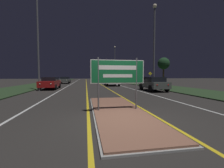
{
  "coord_description": "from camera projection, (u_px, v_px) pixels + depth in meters",
  "views": [
    {
      "loc": [
        -1.4,
        -5.16,
        1.62
      ],
      "look_at": [
        0.0,
        2.87,
        1.17
      ],
      "focal_mm": 24.0,
      "sensor_mm": 36.0,
      "label": 1
    }
  ],
  "objects": [
    {
      "name": "edge_line_white_left",
      "position": [
        55.0,
        84.0,
        28.76
      ],
      "size": [
        0.1,
        70.0,
        0.01
      ],
      "color": "silver",
      "rests_on": "ground_plane"
    },
    {
      "name": "centre_line_yellow_right",
      "position": [
        100.0,
        84.0,
        30.22
      ],
      "size": [
        0.12,
        70.0,
        0.01
      ],
      "color": "gold",
      "rests_on": "ground_plane"
    },
    {
      "name": "median_island",
      "position": [
        118.0,
        111.0,
        6.75
      ],
      "size": [
        2.26,
        7.47,
        0.1
      ],
      "color": "#999993",
      "rests_on": "ground_plane"
    },
    {
      "name": "lane_line_white_right",
      "position": [
        114.0,
        84.0,
        30.72
      ],
      "size": [
        0.12,
        70.0,
        0.01
      ],
      "color": "silver",
      "rests_on": "ground_plane"
    },
    {
      "name": "car_approaching_0",
      "position": [
        50.0,
        83.0,
        18.12
      ],
      "size": [
        1.91,
        4.48,
        1.45
      ],
      "color": "maroon",
      "rests_on": "ground_plane"
    },
    {
      "name": "verge_left",
      "position": [
        34.0,
        86.0,
        23.45
      ],
      "size": [
        5.0,
        100.0,
        0.08
      ],
      "color": "#23381E",
      "rests_on": "ground_plane"
    },
    {
      "name": "verge_right",
      "position": [
        148.0,
        85.0,
        26.71
      ],
      "size": [
        5.0,
        100.0,
        0.08
      ],
      "color": "#23381E",
      "rests_on": "ground_plane"
    },
    {
      "name": "car_receding_2",
      "position": [
        104.0,
        80.0,
        33.06
      ],
      "size": [
        1.88,
        4.2,
        1.47
      ],
      "color": "black",
      "rests_on": "ground_plane"
    },
    {
      "name": "car_approaching_1",
      "position": [
        65.0,
        80.0,
        31.35
      ],
      "size": [
        2.01,
        4.56,
        1.38
      ],
      "color": "#4C514C",
      "rests_on": "ground_plane"
    },
    {
      "name": "highway_sign",
      "position": [
        118.0,
        73.0,
        6.65
      ],
      "size": [
        2.41,
        0.07,
        2.33
      ],
      "color": "#56565B",
      "rests_on": "median_island"
    },
    {
      "name": "lane_line_white_left",
      "position": [
        71.0,
        84.0,
        29.28
      ],
      "size": [
        0.12,
        70.0,
        0.01
      ],
      "color": "silver",
      "rests_on": "ground_plane"
    },
    {
      "name": "edge_line_white_right",
      "position": [
        128.0,
        83.0,
        31.23
      ],
      "size": [
        0.1,
        70.0,
        0.01
      ],
      "color": "silver",
      "rests_on": "ground_plane"
    },
    {
      "name": "ground_plane",
      "position": [
        126.0,
        121.0,
        5.41
      ],
      "size": [
        160.0,
        160.0,
        0.0
      ],
      "primitive_type": "plane",
      "color": "#282623"
    },
    {
      "name": "warning_sign",
      "position": [
        150.0,
        77.0,
        23.51
      ],
      "size": [
        0.6,
        0.06,
        2.18
      ],
      "color": "#56565B",
      "rests_on": "verge_right"
    },
    {
      "name": "streetlight_right_near",
      "position": [
        154.0,
        39.0,
        16.65
      ],
      "size": [
        0.46,
        0.46,
        9.52
      ],
      "color": "#56565B",
      "rests_on": "ground_plane"
    },
    {
      "name": "car_receding_0",
      "position": [
        154.0,
        84.0,
        15.93
      ],
      "size": [
        1.96,
        4.06,
        1.49
      ],
      "color": "#4C514C",
      "rests_on": "ground_plane"
    },
    {
      "name": "centre_line_yellow_left",
      "position": [
        86.0,
        84.0,
        29.77
      ],
      "size": [
        0.12,
        70.0,
        0.01
      ],
      "color": "gold",
      "rests_on": "ground_plane"
    },
    {
      "name": "streetlight_left_near",
      "position": [
        38.0,
        31.0,
        15.61
      ],
      "size": [
        0.45,
        0.45,
        10.73
      ],
      "color": "#56565B",
      "rests_on": "ground_plane"
    },
    {
      "name": "streetlight_right_far",
      "position": [
        115.0,
        61.0,
        41.51
      ],
      "size": [
        0.45,
        0.45,
        9.78
      ],
      "color": "#56565B",
      "rests_on": "ground_plane"
    },
    {
      "name": "car_receding_1",
      "position": [
        112.0,
        81.0,
        24.33
      ],
      "size": [
        2.03,
        4.75,
        1.57
      ],
      "color": "silver",
      "rests_on": "ground_plane"
    },
    {
      "name": "roadside_palm_right",
      "position": [
        164.0,
        64.0,
        23.08
      ],
      "size": [
        1.82,
        1.82,
        4.35
      ],
      "color": "#4C3823",
      "rests_on": "verge_right"
    }
  ]
}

